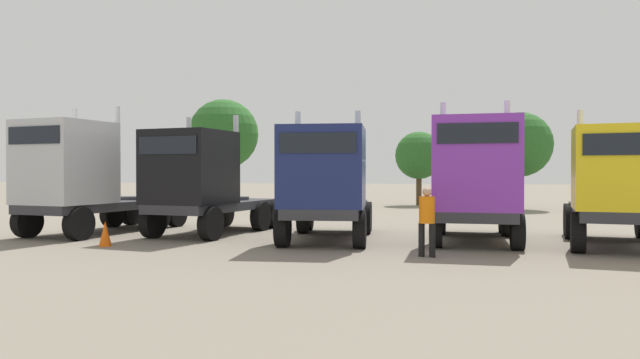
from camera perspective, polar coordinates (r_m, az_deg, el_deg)
name	(u,v)px	position (r m, az deg, el deg)	size (l,w,h in m)	color
ground	(325,245)	(17.32, 0.50, -6.41)	(200.00, 200.00, 0.00)	gray
semi_truck_silver	(80,177)	(21.40, -22.46, 0.24)	(3.50, 6.64, 4.43)	#333338
semi_truck_black	(200,181)	(20.06, -11.66, -0.16)	(3.35, 6.10, 4.11)	#333338
semi_truck_navy	(326,183)	(17.70, 0.55, -0.37)	(3.15, 6.50, 4.07)	#333338
semi_truck_purple	(475,180)	(17.85, 14.94, -0.08)	(2.62, 5.99, 4.32)	#333338
semi_truck_yellow	(619,186)	(18.11, 27.22, -0.55)	(3.30, 6.10, 3.97)	#333338
visitor_in_hivis	(427,217)	(15.00, 10.43, -3.59)	(0.49, 0.49, 1.76)	black
traffic_cone_mid	(105,234)	(18.05, -20.28, -5.01)	(0.36, 0.36, 0.73)	#F2590C
oak_far_left	(224,134)	(36.15, -9.41, 4.39)	(4.24, 4.24, 6.63)	#4C3823
oak_far_centre	(419,156)	(38.96, 9.66, 2.32)	(3.13, 3.13, 4.87)	#4C3823
oak_far_right	(519,145)	(36.16, 18.94, 3.24)	(3.80, 3.80, 5.71)	#4C3823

